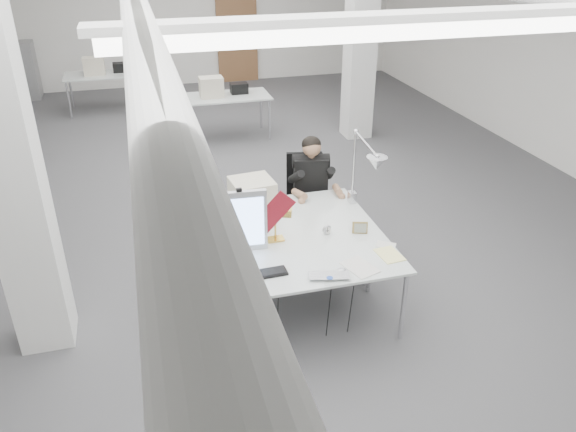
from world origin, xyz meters
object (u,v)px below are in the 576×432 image
at_px(seated_person, 311,174).
at_px(monitor, 240,222).
at_px(desk_main, 303,262).
at_px(office_chair, 309,204).
at_px(bankers_lamp, 275,226).
at_px(beige_monitor, 252,198).
at_px(laptop, 330,279).
at_px(architect_lamp, 363,169).
at_px(desk_phone, 218,270).

relative_size(seated_person, monitor, 1.61).
bearing_deg(desk_main, office_chair, 70.61).
height_order(desk_main, bankers_lamp, bankers_lamp).
bearing_deg(monitor, beige_monitor, 73.24).
distance_m(monitor, laptop, 0.97).
bearing_deg(laptop, architect_lamp, 70.14).
bearing_deg(office_chair, bankers_lamp, -109.79).
relative_size(desk_main, architect_lamp, 1.83).
height_order(bankers_lamp, architect_lamp, architect_lamp).
xyz_separation_m(desk_main, laptop, (0.13, -0.37, 0.03)).
bearing_deg(monitor, seated_person, 52.67).
bearing_deg(laptop, bankers_lamp, 122.44).
bearing_deg(seated_person, office_chair, 101.44).
bearing_deg(monitor, office_chair, 53.83).
xyz_separation_m(monitor, beige_monitor, (0.25, 0.67, -0.10)).
distance_m(bankers_lamp, architect_lamp, 1.10).
distance_m(desk_main, office_chair, 1.69).
xyz_separation_m(laptop, architect_lamp, (0.72, 1.11, 0.48)).
xyz_separation_m(monitor, bankers_lamp, (0.35, 0.10, -0.14)).
bearing_deg(seated_person, beige_monitor, -134.67).
bearing_deg(bankers_lamp, monitor, -144.21).
bearing_deg(bankers_lamp, architect_lamp, 37.70).
height_order(office_chair, desk_phone, office_chair).
height_order(desk_phone, beige_monitor, beige_monitor).
distance_m(bankers_lamp, beige_monitor, 0.58).
height_order(desk_main, beige_monitor, beige_monitor).
height_order(monitor, beige_monitor, monitor).
relative_size(desk_main, monitor, 3.02).
relative_size(monitor, laptop, 1.71).
height_order(bankers_lamp, desk_phone, bankers_lamp).
distance_m(desk_main, seated_person, 1.63).
height_order(seated_person, architect_lamp, architect_lamp).
height_order(beige_monitor, architect_lamp, architect_lamp).
height_order(office_chair, seated_person, seated_person).
height_order(laptop, architect_lamp, architect_lamp).
bearing_deg(office_chair, seated_person, -78.56).
xyz_separation_m(bankers_lamp, beige_monitor, (-0.10, 0.57, 0.04)).
relative_size(office_chair, seated_person, 1.04).
distance_m(desk_phone, beige_monitor, 1.12).
bearing_deg(office_chair, desk_phone, -118.75).
distance_m(office_chair, architect_lamp, 1.16).
relative_size(seated_person, architect_lamp, 0.97).
distance_m(office_chair, beige_monitor, 1.09).
height_order(office_chair, beige_monitor, beige_monitor).
relative_size(monitor, bankers_lamp, 1.93).
relative_size(desk_phone, architect_lamp, 0.19).
relative_size(bankers_lamp, architect_lamp, 0.31).
relative_size(laptop, bankers_lamp, 1.13).
xyz_separation_m(monitor, architect_lamp, (1.34, 0.42, 0.19)).
relative_size(seated_person, desk_phone, 5.23).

